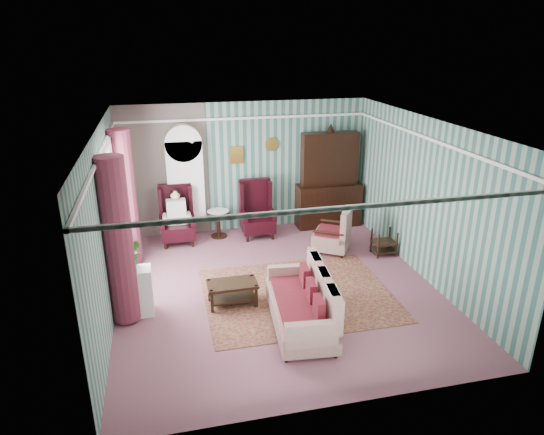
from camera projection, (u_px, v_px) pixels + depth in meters
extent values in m
plane|color=#844D5D|center=(277.00, 288.00, 8.63)|extent=(6.00, 6.00, 0.00)
cube|color=#37655D|center=(245.00, 167.00, 10.85)|extent=(5.50, 0.02, 2.90)
cube|color=#37655D|center=(341.00, 302.00, 5.39)|extent=(5.50, 0.02, 2.90)
cube|color=#37655D|center=(106.00, 226.00, 7.53)|extent=(0.02, 6.00, 2.90)
cube|color=#37655D|center=(426.00, 200.00, 8.70)|extent=(0.02, 6.00, 2.90)
cube|color=silver|center=(278.00, 125.00, 7.61)|extent=(5.50, 6.00, 0.02)
cube|color=#954C58|center=(164.00, 172.00, 10.46)|extent=(1.90, 0.01, 2.90)
cube|color=white|center=(277.00, 147.00, 7.73)|extent=(5.50, 6.00, 0.05)
cube|color=white|center=(110.00, 207.00, 8.05)|extent=(0.04, 1.50, 1.90)
cylinder|color=maroon|center=(118.00, 242.00, 7.20)|extent=(0.44, 0.44, 2.60)
cylinder|color=maroon|center=(125.00, 198.00, 9.11)|extent=(0.44, 0.44, 2.60)
cube|color=gold|center=(236.00, 155.00, 10.67)|extent=(0.30, 0.03, 0.38)
cube|color=white|center=(186.00, 188.00, 10.53)|extent=(0.80, 0.28, 2.24)
cube|color=black|center=(329.00, 177.00, 11.10)|extent=(1.50, 0.56, 2.36)
cube|color=black|center=(177.00, 216.00, 10.30)|extent=(0.76, 0.80, 1.25)
cube|color=black|center=(257.00, 209.00, 10.67)|extent=(0.76, 0.80, 1.25)
cylinder|color=black|center=(219.00, 224.00, 10.74)|extent=(0.50, 0.50, 0.60)
cube|color=black|center=(384.00, 242.00, 9.88)|extent=(0.45, 0.38, 0.54)
cube|color=silver|center=(135.00, 292.00, 7.70)|extent=(0.55, 0.35, 0.80)
cube|color=#511B24|center=(298.00, 294.00, 8.42)|extent=(3.20, 2.60, 0.01)
cube|color=beige|center=(301.00, 295.00, 7.31)|extent=(1.27, 1.96, 1.10)
cube|color=beige|center=(332.00, 231.00, 9.97)|extent=(1.14, 1.11, 0.89)
cube|color=black|center=(232.00, 293.00, 8.05)|extent=(0.83, 0.46, 0.40)
imported|color=#1A551F|center=(129.00, 260.00, 7.43)|extent=(0.40, 0.36, 0.39)
imported|color=#1B571B|center=(133.00, 252.00, 7.62)|extent=(0.31, 0.28, 0.45)
imported|color=#275019|center=(127.00, 256.00, 7.58)|extent=(0.26, 0.26, 0.38)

